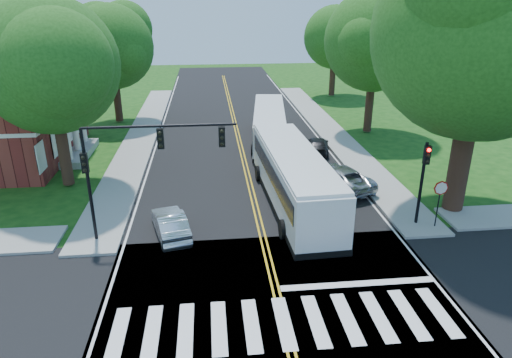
{
  "coord_description": "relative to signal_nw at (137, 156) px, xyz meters",
  "views": [
    {
      "loc": [
        -2.48,
        -13.99,
        11.2
      ],
      "look_at": [
        -0.14,
        7.92,
        2.4
      ],
      "focal_mm": 32.0,
      "sensor_mm": 36.0,
      "label": 1
    }
  ],
  "objects": [
    {
      "name": "ground",
      "position": [
        5.86,
        -6.43,
        -4.38
      ],
      "size": [
        140.0,
        140.0,
        0.0
      ],
      "primitive_type": "plane",
      "color": "#124010",
      "rests_on": "ground"
    },
    {
      "name": "road",
      "position": [
        5.86,
        11.57,
        -4.37
      ],
      "size": [
        14.0,
        96.0,
        0.01
      ],
      "primitive_type": "cube",
      "color": "black",
      "rests_on": "ground"
    },
    {
      "name": "cross_road",
      "position": [
        5.86,
        -6.43,
        -4.37
      ],
      "size": [
        60.0,
        12.0,
        0.01
      ],
      "primitive_type": "cube",
      "color": "black",
      "rests_on": "ground"
    },
    {
      "name": "hatchback",
      "position": [
        1.27,
        0.23,
        -3.71
      ],
      "size": [
        2.34,
        4.22,
        1.32
      ],
      "primitive_type": "imported",
      "rotation": [
        0.0,
        0.0,
        3.39
      ],
      "color": "silver",
      "rests_on": "road"
    },
    {
      "name": "sidewalk_nw",
      "position": [
        -2.44,
        18.57,
        -4.3
      ],
      "size": [
        2.6,
        40.0,
        0.15
      ],
      "primitive_type": "cube",
      "color": "gray",
      "rests_on": "ground"
    },
    {
      "name": "stop_bar",
      "position": [
        9.36,
        -4.83,
        -4.36
      ],
      "size": [
        6.6,
        0.4,
        0.01
      ],
      "primitive_type": "cube",
      "color": "silver",
      "rests_on": "road"
    },
    {
      "name": "crosswalk",
      "position": [
        5.86,
        -6.93,
        -4.36
      ],
      "size": [
        12.6,
        3.0,
        0.01
      ],
      "primitive_type": "cube",
      "color": "silver",
      "rests_on": "road"
    },
    {
      "name": "bus_follow",
      "position": [
        8.29,
        15.55,
        -2.83
      ],
      "size": [
        3.86,
        11.5,
        2.92
      ],
      "rotation": [
        0.0,
        0.0,
        3.01
      ],
      "color": "silver",
      "rests_on": "road"
    },
    {
      "name": "edge_line_e",
      "position": [
        12.66,
        15.57,
        -4.36
      ],
      "size": [
        0.12,
        70.0,
        0.01
      ],
      "primitive_type": "cube",
      "color": "silver",
      "rests_on": "road"
    },
    {
      "name": "tree_east_far",
      "position": [
        18.36,
        33.57,
        2.48
      ],
      "size": [
        7.2,
        7.2,
        10.34
      ],
      "color": "black",
      "rests_on": "ground"
    },
    {
      "name": "sidewalk_ne",
      "position": [
        14.16,
        18.57,
        -4.3
      ],
      "size": [
        2.6,
        40.0,
        0.15
      ],
      "primitive_type": "cube",
      "color": "gray",
      "rests_on": "ground"
    },
    {
      "name": "tree_west_near",
      "position": [
        -5.64,
        7.57,
        3.15
      ],
      "size": [
        8.0,
        8.0,
        11.4
      ],
      "color": "black",
      "rests_on": "ground"
    },
    {
      "name": "dark_sedan",
      "position": [
        11.63,
        12.37,
        -3.77
      ],
      "size": [
        2.59,
        4.39,
        1.19
      ],
      "primitive_type": "imported",
      "rotation": [
        0.0,
        0.0,
        2.9
      ],
      "color": "black",
      "rests_on": "road"
    },
    {
      "name": "tree_ne_big",
      "position": [
        16.86,
        1.57,
        5.24
      ],
      "size": [
        10.8,
        10.8,
        14.91
      ],
      "color": "black",
      "rests_on": "ground"
    },
    {
      "name": "tree_west_far",
      "position": [
        -5.14,
        23.57,
        2.62
      ],
      "size": [
        7.6,
        7.6,
        10.67
      ],
      "color": "black",
      "rests_on": "ground"
    },
    {
      "name": "stop_sign",
      "position": [
        14.86,
        -0.45,
        -2.35
      ],
      "size": [
        0.76,
        0.08,
        2.53
      ],
      "color": "black",
      "rests_on": "ground"
    },
    {
      "name": "bus_lead",
      "position": [
        8.03,
        3.2,
        -2.66
      ],
      "size": [
        3.45,
        12.59,
        3.23
      ],
      "rotation": [
        0.0,
        0.0,
        3.19
      ],
      "color": "silver",
      "rests_on": "road"
    },
    {
      "name": "center_line",
      "position": [
        5.86,
        15.57,
        -4.36
      ],
      "size": [
        0.36,
        70.0,
        0.01
      ],
      "primitive_type": "cube",
      "color": "gold",
      "rests_on": "road"
    },
    {
      "name": "signal_ne",
      "position": [
        14.06,
        0.01,
        -1.41
      ],
      "size": [
        0.3,
        0.46,
        4.4
      ],
      "color": "black",
      "rests_on": "ground"
    },
    {
      "name": "tree_east_mid",
      "position": [
        17.36,
        17.57,
        3.48
      ],
      "size": [
        8.4,
        8.4,
        11.93
      ],
      "color": "black",
      "rests_on": "ground"
    },
    {
      "name": "signal_nw",
      "position": [
        0.0,
        0.0,
        0.0
      ],
      "size": [
        7.15,
        0.46,
        5.66
      ],
      "color": "black",
      "rests_on": "ground"
    },
    {
      "name": "edge_line_w",
      "position": [
        -0.94,
        15.57,
        -4.36
      ],
      "size": [
        0.12,
        70.0,
        0.01
      ],
      "primitive_type": "cube",
      "color": "silver",
      "rests_on": "road"
    },
    {
      "name": "suv",
      "position": [
        11.26,
        5.39,
        -3.63
      ],
      "size": [
        4.22,
        5.81,
        1.47
      ],
      "primitive_type": "imported",
      "rotation": [
        0.0,
        0.0,
        3.52
      ],
      "color": "#A5A7AC",
      "rests_on": "road"
    }
  ]
}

